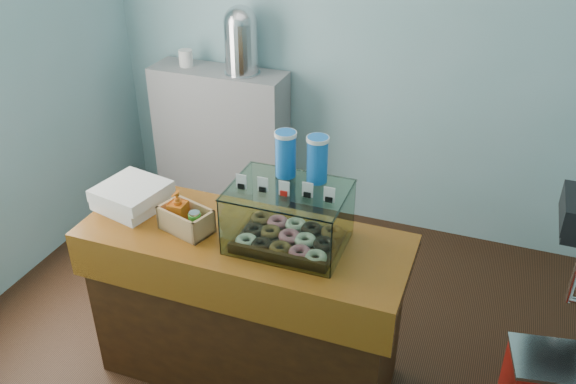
% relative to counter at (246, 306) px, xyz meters
% --- Properties ---
extents(ground, '(3.50, 3.50, 0.00)m').
position_rel_counter_xyz_m(ground, '(0.00, 0.25, -0.46)').
color(ground, black).
rests_on(ground, ground).
extents(room_shell, '(3.54, 3.04, 2.82)m').
position_rel_counter_xyz_m(room_shell, '(0.03, 0.26, 1.25)').
color(room_shell, '#77AAAE').
rests_on(room_shell, ground).
extents(counter, '(1.60, 0.60, 0.90)m').
position_rel_counter_xyz_m(counter, '(0.00, 0.00, 0.00)').
color(counter, '#3C1E0B').
rests_on(counter, ground).
extents(back_shelf, '(1.00, 0.32, 1.10)m').
position_rel_counter_xyz_m(back_shelf, '(-0.90, 1.57, 0.09)').
color(back_shelf, gray).
rests_on(back_shelf, ground).
extents(display_case, '(0.53, 0.39, 0.51)m').
position_rel_counter_xyz_m(display_case, '(0.23, 0.05, 0.60)').
color(display_case, black).
rests_on(display_case, counter).
extents(condiment_crate, '(0.28, 0.22, 0.19)m').
position_rel_counter_xyz_m(condiment_crate, '(-0.28, -0.05, 0.51)').
color(condiment_crate, tan).
rests_on(condiment_crate, counter).
extents(pastry_boxes, '(0.38, 0.38, 0.12)m').
position_rel_counter_xyz_m(pastry_boxes, '(-0.64, 0.04, 0.50)').
color(pastry_boxes, white).
rests_on(pastry_boxes, counter).
extents(coffee_urn, '(0.26, 0.26, 0.48)m').
position_rel_counter_xyz_m(coffee_urn, '(-0.71, 1.57, 0.89)').
color(coffee_urn, silver).
rests_on(coffee_urn, back_shelf).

